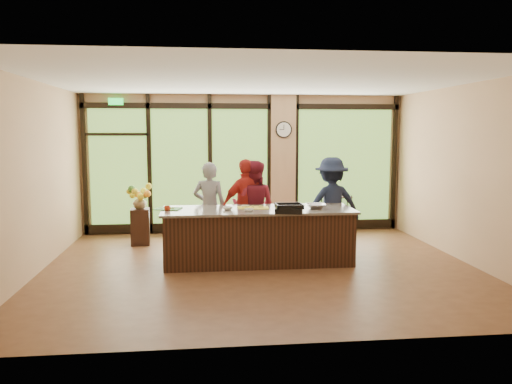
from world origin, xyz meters
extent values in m
plane|color=#57331E|center=(0.00, 0.00, 0.00)|extent=(7.00, 7.00, 0.00)
plane|color=silver|center=(0.00, 0.00, 3.00)|extent=(7.00, 7.00, 0.00)
plane|color=tan|center=(0.00, 3.00, 1.50)|extent=(7.00, 0.00, 7.00)
plane|color=tan|center=(-3.50, 0.00, 1.50)|extent=(0.00, 6.00, 6.00)
plane|color=tan|center=(3.50, 0.00, 1.50)|extent=(0.00, 6.00, 6.00)
cube|color=tan|center=(0.85, 2.94, 1.50)|extent=(0.55, 0.12, 3.00)
cube|color=black|center=(0.00, 2.95, 2.75)|extent=(6.90, 0.08, 0.12)
cube|color=black|center=(0.00, 2.95, 0.12)|extent=(6.90, 0.08, 0.20)
cube|color=#19D83F|center=(-2.70, 2.90, 2.83)|extent=(0.30, 0.04, 0.14)
cube|color=#3B6C25|center=(-2.70, 2.97, 1.45)|extent=(1.20, 0.02, 2.50)
cube|color=#3B6C25|center=(-1.40, 2.97, 1.45)|extent=(1.20, 0.02, 2.50)
cube|color=#3B6C25|center=(-0.10, 2.97, 1.45)|extent=(1.20, 0.02, 2.50)
cube|color=#3B6C25|center=(2.25, 2.97, 1.45)|extent=(2.10, 0.02, 2.50)
cube|color=black|center=(-3.40, 2.95, 1.50)|extent=(0.08, 0.08, 3.00)
cube|color=black|center=(-2.05, 2.95, 1.50)|extent=(0.08, 0.08, 3.00)
cube|color=black|center=(-0.75, 2.95, 1.50)|extent=(0.08, 0.08, 3.00)
cube|color=black|center=(0.55, 2.95, 1.50)|extent=(0.08, 0.08, 3.00)
cube|color=black|center=(1.15, 2.95, 1.50)|extent=(0.08, 0.08, 3.00)
cube|color=black|center=(3.40, 2.95, 1.50)|extent=(0.08, 0.08, 3.00)
cube|color=#331A11|center=(0.00, 0.30, 0.44)|extent=(3.10, 1.00, 0.88)
cube|color=gray|center=(0.00, 0.30, 0.90)|extent=(3.20, 1.10, 0.04)
cylinder|color=black|center=(0.85, 2.87, 2.25)|extent=(0.36, 0.04, 0.36)
cylinder|color=white|center=(0.85, 2.85, 2.25)|extent=(0.31, 0.01, 0.31)
cube|color=black|center=(0.85, 2.85, 2.30)|extent=(0.01, 0.00, 0.11)
cube|color=black|center=(0.80, 2.85, 2.25)|extent=(0.09, 0.00, 0.01)
imported|color=gray|center=(-0.80, 1.09, 0.83)|extent=(0.68, 0.52, 1.66)
imported|color=maroon|center=(-0.01, 1.05, 0.84)|extent=(0.99, 0.88, 1.69)
imported|color=#AD211A|center=(-0.12, 1.00, 0.86)|extent=(1.09, 0.75, 1.72)
imported|color=#171E33|center=(1.45, 1.03, 0.87)|extent=(1.18, 0.76, 1.74)
cube|color=black|center=(0.45, -0.16, 0.96)|extent=(0.49, 0.43, 0.08)
imported|color=silver|center=(0.97, 0.22, 0.96)|extent=(0.34, 0.34, 0.08)
cube|color=#388430|center=(-1.50, 0.42, 0.93)|extent=(0.48, 0.40, 0.01)
cube|color=yellow|center=(-0.02, 0.38, 0.93)|extent=(0.43, 0.33, 0.01)
cube|color=yellow|center=(-0.16, 0.43, 0.93)|extent=(0.37, 0.28, 0.01)
imported|color=silver|center=(-0.51, 0.22, 0.95)|extent=(0.17, 0.17, 0.05)
imported|color=silver|center=(-0.18, 0.02, 0.94)|extent=(0.16, 0.16, 0.05)
imported|color=silver|center=(-0.21, 0.46, 0.94)|extent=(0.16, 0.16, 0.03)
imported|color=#B52E12|center=(-1.50, 0.26, 0.96)|extent=(0.12, 0.12, 0.08)
cube|color=#331A11|center=(-2.14, 1.89, 0.35)|extent=(0.38, 0.38, 0.71)
imported|color=olive|center=(-2.14, 1.89, 0.85)|extent=(0.34, 0.34, 0.27)
cube|color=#331A11|center=(2.02, 2.75, 0.16)|extent=(0.68, 0.44, 0.03)
cube|color=#331A11|center=(2.02, 2.75, 0.78)|extent=(0.68, 0.44, 0.03)
cylinder|color=black|center=(1.73, 2.59, 0.41)|extent=(0.02, 0.02, 0.82)
cylinder|color=black|center=(2.32, 2.59, 0.41)|extent=(0.02, 0.02, 0.82)
cylinder|color=black|center=(1.73, 2.91, 0.41)|extent=(0.02, 0.02, 0.82)
cylinder|color=black|center=(2.32, 2.91, 0.41)|extent=(0.02, 0.02, 0.82)
imported|color=silver|center=(1.82, 2.75, 0.83)|extent=(0.10, 0.10, 0.09)
imported|color=silver|center=(1.96, 2.75, 0.83)|extent=(0.10, 0.10, 0.09)
imported|color=silver|center=(2.10, 2.75, 0.83)|extent=(0.10, 0.10, 0.09)
imported|color=silver|center=(2.23, 2.75, 0.83)|extent=(0.10, 0.10, 0.09)
camera|label=1|loc=(-0.93, -7.91, 2.20)|focal=35.00mm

